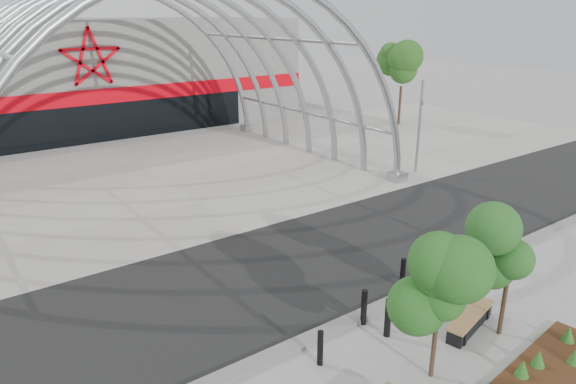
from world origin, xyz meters
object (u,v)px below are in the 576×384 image
street_tree_1 (512,250)px  bench_1 (470,321)px  bollard_2 (364,307)px  signal_pole (419,125)px  street_tree_0 (441,282)px

street_tree_1 → bench_1: street_tree_1 is taller
bollard_2 → signal_pole: bearing=35.5°
street_tree_1 → bollard_2: street_tree_1 is taller
signal_pole → street_tree_1: 15.23m
signal_pole → bollard_2: signal_pole is taller
street_tree_0 → bench_1: street_tree_0 is taller
signal_pole → street_tree_0: size_ratio=1.42×
street_tree_1 → street_tree_0: bearing=-179.2°
bench_1 → street_tree_1: bearing=-52.6°
street_tree_1 → bench_1: (-0.48, 0.63, -2.32)m
signal_pole → street_tree_0: 17.32m
street_tree_0 → bench_1: 3.48m
signal_pole → street_tree_1: size_ratio=1.44×
bollard_2 → street_tree_0: bearing=-94.6°
bench_1 → bollard_2: size_ratio=2.13×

